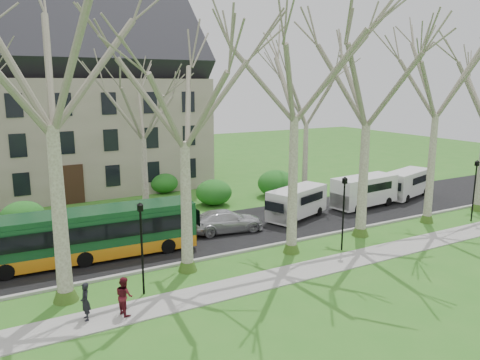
% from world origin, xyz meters
% --- Properties ---
extents(ground, '(120.00, 120.00, 0.00)m').
position_xyz_m(ground, '(0.00, 0.00, 0.00)').
color(ground, '#317320').
rests_on(ground, ground).
extents(sidewalk, '(70.00, 2.00, 0.06)m').
position_xyz_m(sidewalk, '(0.00, -2.50, 0.03)').
color(sidewalk, gray).
rests_on(sidewalk, ground).
extents(road, '(80.00, 8.00, 0.06)m').
position_xyz_m(road, '(0.00, 5.50, 0.03)').
color(road, black).
rests_on(road, ground).
extents(curb, '(80.00, 0.25, 0.14)m').
position_xyz_m(curb, '(0.00, 1.50, 0.07)').
color(curb, '#A5A39E').
rests_on(curb, ground).
extents(building, '(26.50, 12.20, 16.00)m').
position_xyz_m(building, '(-6.00, 24.00, 8.07)').
color(building, gray).
rests_on(building, ground).
extents(tree_row_verge, '(49.00, 7.00, 14.00)m').
position_xyz_m(tree_row_verge, '(0.00, 0.30, 7.00)').
color(tree_row_verge, gray).
rests_on(tree_row_verge, ground).
extents(tree_row_far, '(33.00, 7.00, 12.00)m').
position_xyz_m(tree_row_far, '(-1.33, 11.00, 6.00)').
color(tree_row_far, gray).
rests_on(tree_row_far, ground).
extents(lamp_row, '(36.22, 0.22, 4.30)m').
position_xyz_m(lamp_row, '(-0.00, -1.00, 2.57)').
color(lamp_row, black).
rests_on(lamp_row, ground).
extents(hedges, '(30.60, 8.60, 2.00)m').
position_xyz_m(hedges, '(-4.67, 14.00, 1.00)').
color(hedges, '#164F17').
rests_on(hedges, ground).
extents(bus_follow, '(11.55, 2.87, 2.87)m').
position_xyz_m(bus_follow, '(-7.12, 4.62, 1.49)').
color(bus_follow, '#124121').
rests_on(bus_follow, road).
extents(sedan, '(5.18, 2.71, 1.43)m').
position_xyz_m(sedan, '(1.61, 5.26, 0.78)').
color(sedan, silver).
rests_on(sedan, road).
extents(van_a, '(5.44, 3.49, 2.23)m').
position_xyz_m(van_a, '(7.48, 5.53, 1.17)').
color(van_a, silver).
rests_on(van_a, road).
extents(van_b, '(5.72, 2.52, 2.43)m').
position_xyz_m(van_b, '(13.98, 5.53, 1.27)').
color(van_b, silver).
rests_on(van_b, road).
extents(van_c, '(5.58, 3.33, 2.29)m').
position_xyz_m(van_c, '(19.38, 6.12, 1.21)').
color(van_c, silver).
rests_on(van_c, road).
extents(pedestrian_a, '(0.39, 0.59, 1.59)m').
position_xyz_m(pedestrian_a, '(-8.85, -2.28, 0.86)').
color(pedestrian_a, black).
rests_on(pedestrian_a, sidewalk).
extents(pedestrian_b, '(0.79, 0.92, 1.64)m').
position_xyz_m(pedestrian_b, '(-7.33, -2.58, 0.88)').
color(pedestrian_b, '#57141E').
rests_on(pedestrian_b, sidewalk).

